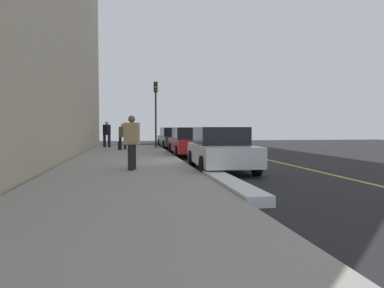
# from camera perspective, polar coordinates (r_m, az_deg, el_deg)

# --- Properties ---
(ground_plane) EXTENTS (56.00, 56.00, 0.00)m
(ground_plane) POSITION_cam_1_polar(r_m,az_deg,el_deg) (14.72, 2.63, -3.26)
(ground_plane) COLOR black
(sidewalk) EXTENTS (28.00, 4.60, 0.15)m
(sidewalk) POSITION_cam_1_polar(r_m,az_deg,el_deg) (14.39, -10.35, -3.13)
(sidewalk) COLOR gray
(sidewalk) RESTS_ON ground
(lane_stripe_centre) EXTENTS (28.00, 0.14, 0.01)m
(lane_stripe_centre) POSITION_cam_1_polar(r_m,az_deg,el_deg) (15.69, 14.15, -2.96)
(lane_stripe_centre) COLOR gold
(lane_stripe_centre) RESTS_ON ground
(snow_bank_curb) EXTENTS (4.65, 0.56, 0.22)m
(snow_bank_curb) POSITION_cam_1_polar(r_m,az_deg,el_deg) (9.10, 5.71, -6.17)
(snow_bank_curb) COLOR white
(snow_bank_curb) RESTS_ON ground
(parked_car_charcoal) EXTENTS (4.83, 2.03, 1.51)m
(parked_car_charcoal) POSITION_cam_1_polar(r_m,az_deg,el_deg) (26.21, -2.95, 0.94)
(parked_car_charcoal) COLOR black
(parked_car_charcoal) RESTS_ON ground
(parked_car_red) EXTENTS (4.68, 1.91, 1.51)m
(parked_car_red) POSITION_cam_1_polar(r_m,az_deg,el_deg) (19.18, -0.34, 0.36)
(parked_car_red) COLOR black
(parked_car_red) RESTS_ON ground
(parked_car_white) EXTENTS (4.22, 1.98, 1.51)m
(parked_car_white) POSITION_cam_1_polar(r_m,az_deg,el_deg) (12.61, 4.55, -0.79)
(parked_car_white) COLOR black
(parked_car_white) RESTS_ON ground
(pedestrian_tan_coat) EXTENTS (0.56, 0.51, 1.73)m
(pedestrian_tan_coat) POSITION_cam_1_polar(r_m,az_deg,el_deg) (11.75, -9.39, 0.48)
(pedestrian_tan_coat) COLOR black
(pedestrian_tan_coat) RESTS_ON sidewalk
(pedestrian_black_coat) EXTENTS (0.57, 0.53, 1.80)m
(pedestrian_black_coat) POSITION_cam_1_polar(r_m,az_deg,el_deg) (25.93, -13.18, 1.64)
(pedestrian_black_coat) COLOR black
(pedestrian_black_coat) RESTS_ON sidewalk
(pedestrian_olive_coat) EXTENTS (0.52, 0.48, 1.62)m
(pedestrian_olive_coat) POSITION_cam_1_polar(r_m,az_deg,el_deg) (23.14, -10.80, 1.32)
(pedestrian_olive_coat) COLOR black
(pedestrian_olive_coat) RESTS_ON sidewalk
(traffic_light_pole) EXTENTS (0.35, 0.26, 4.47)m
(traffic_light_pole) POSITION_cam_1_polar(r_m,az_deg,el_deg) (25.17, -5.69, 6.35)
(traffic_light_pole) COLOR #2D2D19
(traffic_light_pole) RESTS_ON sidewalk
(rolling_suitcase) EXTENTS (0.34, 0.22, 0.85)m
(rolling_suitcase) POSITION_cam_1_polar(r_m,az_deg,el_deg) (22.67, -11.21, -0.26)
(rolling_suitcase) COLOR black
(rolling_suitcase) RESTS_ON sidewalk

